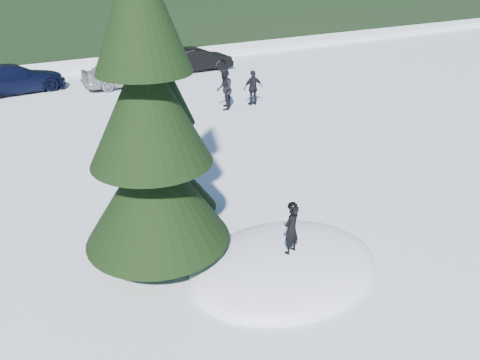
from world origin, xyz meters
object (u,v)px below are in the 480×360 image
spruce_short (170,146)px  adult_0 (224,89)px  car_4 (124,72)px  car_3 (14,79)px  adult_1 (253,88)px  child_skier (291,229)px  spruce_tall (149,121)px  car_5 (198,59)px

spruce_short → adult_0: 10.19m
adult_0 → car_4: 6.96m
car_3 → adult_1: bearing=-136.9°
child_skier → adult_1: 12.94m
child_skier → spruce_tall: bearing=-58.4°
spruce_short → car_4: size_ratio=1.24×
car_3 → car_4: 5.46m
adult_1 → car_4: 7.70m
car_5 → adult_1: bearing=172.9°
spruce_short → car_4: 15.06m
car_3 → car_5: size_ratio=1.18×
car_4 → car_5: (5.14, 1.31, -0.05)m
car_5 → car_3: bearing=89.7°
spruce_tall → car_3: (-0.43, 17.58, -2.60)m
adult_1 → car_5: (1.22, 7.94, -0.12)m
car_5 → car_4: bearing=106.0°
spruce_short → adult_0: (6.20, 8.00, -1.18)m
child_skier → car_3: size_ratio=0.23×
spruce_short → child_skier: bearing=-69.5°
spruce_tall → adult_0: 12.08m
child_skier → car_4: size_ratio=0.26×
spruce_tall → child_skier: size_ratio=7.50×
child_skier → adult_1: child_skier is taller
spruce_tall → adult_0: bearing=52.6°
child_skier → car_4: 18.02m
adult_1 → car_4: (-3.92, 6.62, -0.07)m
spruce_tall → adult_1: size_ratio=5.30×
child_skier → adult_1: bearing=-137.6°
adult_0 → car_3: size_ratio=0.37×
adult_0 → car_5: bearing=-166.7°
car_5 → adult_0: bearing=162.6°
adult_1 → car_3: (-9.12, 8.29, -0.09)m
spruce_tall → spruce_short: (1.00, 1.40, -1.22)m
car_3 → car_5: 10.34m
child_skier → car_5: child_skier is taller
spruce_tall → spruce_short: 2.11m
adult_0 → child_skier: bearing=8.8°
spruce_tall → child_skier: 3.72m
spruce_tall → adult_1: 12.97m
car_4 → child_skier: bearing=171.2°
spruce_short → car_3: spruce_short is taller
adult_1 → car_3: adult_1 is taller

